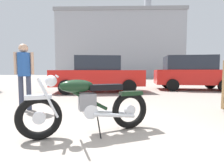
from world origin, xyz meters
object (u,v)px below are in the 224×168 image
at_px(dark_sedan_left, 98,74).
at_px(silver_sedan_mid, 191,72).
at_px(bystander, 24,70).
at_px(vintage_motorcycle, 87,105).

bearing_deg(dark_sedan_left, silver_sedan_mid, 5.55).
distance_m(bystander, silver_sedan_mid, 8.02).
height_order(bystander, dark_sedan_left, dark_sedan_left).
bearing_deg(silver_sedan_mid, bystander, -135.22).
distance_m(vintage_motorcycle, silver_sedan_mid, 7.95).
distance_m(vintage_motorcycle, bystander, 2.50).
bearing_deg(silver_sedan_mid, vintage_motorcycle, -117.71).
height_order(silver_sedan_mid, dark_sedan_left, silver_sedan_mid).
height_order(bystander, silver_sedan_mid, silver_sedan_mid).
bearing_deg(bystander, dark_sedan_left, -33.05).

